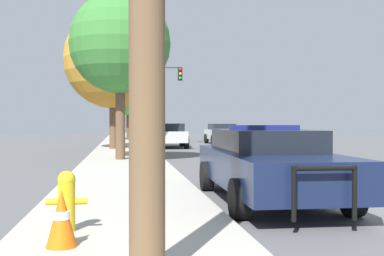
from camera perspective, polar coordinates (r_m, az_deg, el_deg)
name	(u,v)px	position (r m, az deg, el deg)	size (l,w,h in m)	color
sidewalk_left	(127,208)	(8.40, -7.75, -9.34)	(3.00, 110.00, 0.13)	#ADA89E
police_car	(267,163)	(9.42, 8.93, -4.07)	(2.19, 5.35, 1.47)	#141E3D
fire_hydrant	(67,199)	(6.44, -14.64, -8.14)	(0.52, 0.23, 0.78)	gold
traffic_light	(145,87)	(33.05, -5.64, 4.86)	(4.40, 0.35, 5.30)	#424247
car_background_midblock	(170,135)	(28.50, -2.59, -0.80)	(1.93, 4.13, 1.43)	#B7B7BC
car_background_oncoming	(222,133)	(33.38, 3.60, -0.61)	(2.07, 4.01, 1.40)	silver
tree_sidewalk_mid	(113,60)	(25.70, -9.33, 8.01)	(5.13, 5.13, 7.24)	brown
tree_sidewalk_far	(129,81)	(37.97, -7.49, 5.55)	(5.36, 5.36, 7.28)	#4C3823
tree_sidewalk_near	(120,43)	(18.39, -8.51, 9.88)	(3.78, 3.78, 6.24)	brown
traffic_cone	(62,218)	(5.67, -15.20, -10.25)	(0.34, 0.34, 0.65)	orange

